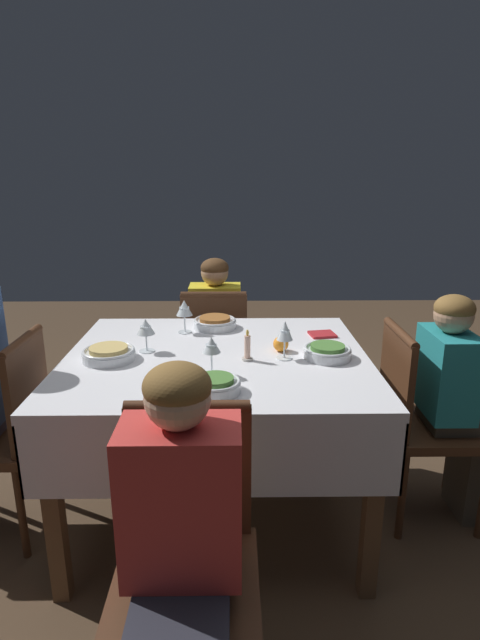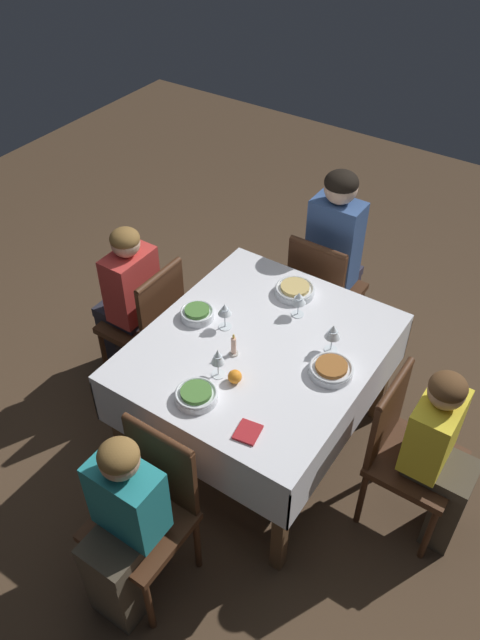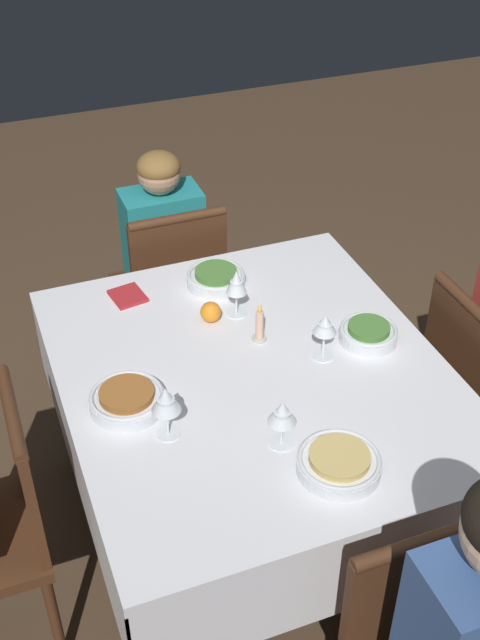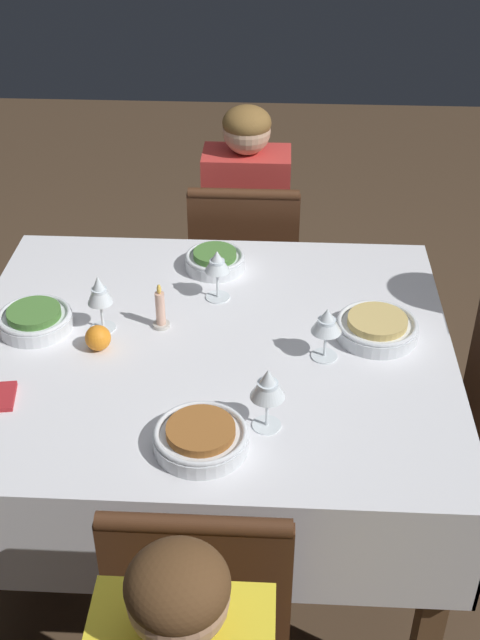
{
  "view_description": "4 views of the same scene",
  "coord_description": "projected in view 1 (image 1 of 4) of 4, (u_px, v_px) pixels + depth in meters",
  "views": [
    {
      "loc": [
        0.07,
        -1.97,
        1.5
      ],
      "look_at": [
        0.1,
        0.02,
        0.92
      ],
      "focal_mm": 28.0,
      "sensor_mm": 36.0,
      "label": 1
    },
    {
      "loc": [
        1.89,
        1.15,
        2.89
      ],
      "look_at": [
        0.03,
        -0.09,
        0.91
      ],
      "focal_mm": 35.0,
      "sensor_mm": 36.0,
      "label": 2
    },
    {
      "loc": [
        -1.64,
        0.67,
        2.28
      ],
      "look_at": [
        0.06,
        0.02,
        0.92
      ],
      "focal_mm": 45.0,
      "sensor_mm": 36.0,
      "label": 3
    },
    {
      "loc": [
        -0.17,
        1.65,
        1.99
      ],
      "look_at": [
        -0.08,
        -0.04,
        0.82
      ],
      "focal_mm": 45.0,
      "sensor_mm": 36.0,
      "label": 4
    }
  ],
  "objects": [
    {
      "name": "chair_south",
      "position": [
        188.0,
        546.0,
        1.4
      ],
      "size": [
        0.4,
        0.4,
        0.89
      ],
      "color": "#472816",
      "rests_on": "ground_plane"
    },
    {
      "name": "bowl_north",
      "position": [
        215.0,
        322.0,
        2.45
      ],
      "size": [
        0.21,
        0.21,
        0.06
      ],
      "color": "silver",
      "rests_on": "dining_table"
    },
    {
      "name": "dining_table",
      "position": [
        217.0,
        376.0,
        2.12
      ],
      "size": [
        1.26,
        1.09,
        0.77
      ],
      "color": "silver",
      "rests_on": "ground_plane"
    },
    {
      "name": "wine_glass_east",
      "position": [
        285.0,
        332.0,
        2.01
      ],
      "size": [
        0.07,
        0.07,
        0.16
      ],
      "color": "white",
      "rests_on": "dining_table"
    },
    {
      "name": "candle_centerpiece",
      "position": [
        247.0,
        349.0,
        2.01
      ],
      "size": [
        0.05,
        0.05,
        0.13
      ],
      "color": "beige",
      "rests_on": "dining_table"
    },
    {
      "name": "person_child_red",
      "position": [
        181.0,
        558.0,
        1.23
      ],
      "size": [
        0.3,
        0.33,
        1.08
      ],
      "color": "#282833",
      "rests_on": "ground_plane"
    },
    {
      "name": "wine_glass_west",
      "position": [
        146.0,
        328.0,
        2.1
      ],
      "size": [
        0.08,
        0.08,
        0.14
      ],
      "color": "white",
      "rests_on": "dining_table"
    },
    {
      "name": "bowl_east",
      "position": [
        327.0,
        352.0,
        2.04
      ],
      "size": [
        0.19,
        0.19,
        0.06
      ],
      "color": "silver",
      "rests_on": "dining_table"
    },
    {
      "name": "chair_north",
      "position": [
        215.0,
        352.0,
        2.93
      ],
      "size": [
        0.4,
        0.4,
        0.89
      ],
      "rotation": [
        0.0,
        0.0,
        3.14
      ],
      "color": "#472816",
      "rests_on": "ground_plane"
    },
    {
      "name": "orange_fruit",
      "position": [
        281.0,
        344.0,
        2.12
      ],
      "size": [
        0.07,
        0.07,
        0.07
      ],
      "primitive_type": "sphere",
      "color": "orange",
      "rests_on": "dining_table"
    },
    {
      "name": "chair_east",
      "position": [
        419.0,
        415.0,
        2.17
      ],
      "size": [
        0.4,
        0.4,
        0.89
      ],
      "rotation": [
        0.0,
        0.0,
        1.57
      ],
      "color": "#472816",
      "rests_on": "ground_plane"
    },
    {
      "name": "chair_west",
      "position": [
        5.0,
        427.0,
        2.06
      ],
      "size": [
        0.4,
        0.4,
        0.89
      ],
      "rotation": [
        0.0,
        0.0,
        -1.57
      ],
      "color": "#472816",
      "rests_on": "ground_plane"
    },
    {
      "name": "person_child_teal",
      "position": [
        457.0,
        399.0,
        2.15
      ],
      "size": [
        0.33,
        0.3,
        1.03
      ],
      "rotation": [
        0.0,
        0.0,
        1.57
      ],
      "color": "#4C4233",
      "rests_on": "ground_plane"
    },
    {
      "name": "ground_plane",
      "position": [
        219.0,
        511.0,
        2.31
      ],
      "size": [
        8.0,
        8.0,
        0.0
      ],
      "primitive_type": "plane",
      "color": "#4C3826"
    },
    {
      "name": "wine_glass_south",
      "position": [
        211.0,
        347.0,
        1.85
      ],
      "size": [
        0.07,
        0.07,
        0.15
      ],
      "color": "white",
      "rests_on": "dining_table"
    },
    {
      "name": "person_child_yellow",
      "position": [
        216.0,
        332.0,
        3.06
      ],
      "size": [
        0.3,
        0.33,
        1.03
      ],
      "rotation": [
        0.0,
        0.0,
        3.14
      ],
      "color": "#4C4233",
      "rests_on": "ground_plane"
    },
    {
      "name": "bowl_south",
      "position": [
        216.0,
        385.0,
        1.72
      ],
      "size": [
        0.18,
        0.18,
        0.06
      ],
      "color": "silver",
      "rests_on": "dining_table"
    },
    {
      "name": "napkin_red_folded",
      "position": [
        322.0,
        334.0,
        2.33
      ],
      "size": [
        0.13,
        0.12,
        0.01
      ],
      "rotation": [
        0.0,
        0.0,
        0.16
      ],
      "color": "#AD2328",
      "rests_on": "dining_table"
    },
    {
      "name": "bowl_west",
      "position": [
        109.0,
        353.0,
        2.02
      ],
      "size": [
        0.21,
        0.21,
        0.06
      ],
      "color": "silver",
      "rests_on": "dining_table"
    },
    {
      "name": "wine_glass_north",
      "position": [
        184.0,
        309.0,
        2.35
      ],
      "size": [
        0.08,
        0.08,
        0.16
      ],
      "color": "white",
      "rests_on": "dining_table"
    }
  ]
}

